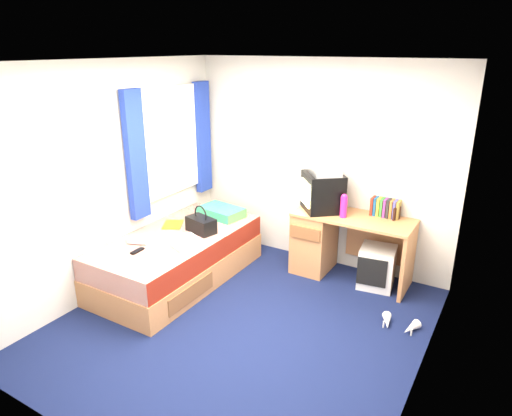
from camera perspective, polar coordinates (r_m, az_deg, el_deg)
The scene contains 20 objects.
ground at distance 4.50m, azimuth -1.80°, elevation -14.31°, with size 3.40×3.40×0.00m, color #0C1438.
room_shell at distance 3.88m, azimuth -2.03°, elevation 3.73°, with size 3.40×3.40×3.40m.
bed at distance 5.23m, azimuth -9.71°, elevation -6.11°, with size 1.01×2.00×0.54m.
pillow at distance 5.58m, azimuth -4.35°, elevation -0.50°, with size 0.53×0.34×0.12m, color #1B9CB1.
desk at distance 5.33m, azimuth 9.10°, elevation -3.92°, with size 1.30×0.55×0.75m.
storage_cube at distance 5.20m, azimuth 14.87°, elevation -7.14°, with size 0.37×0.37×0.46m, color silver.
crt_tv at distance 5.17m, azimuth 8.31°, elevation 2.00°, with size 0.58×0.59×0.43m.
vcr at distance 5.10m, azimuth 8.50°, elevation 4.71°, with size 0.41×0.29×0.08m, color silver.
book_row at distance 5.16m, azimuth 15.87°, elevation 0.04°, with size 0.31×0.13×0.20m.
picture_frame at distance 5.10m, azimuth 17.19°, elevation -0.66°, with size 0.02×0.12×0.14m, color black.
pink_water_bottle at distance 5.02m, azimuth 10.90°, elevation 0.13°, with size 0.07×0.07×0.23m, color #EB218B.
aerosol_can at distance 5.16m, azimuth 10.97°, elevation 0.31°, with size 0.05×0.05×0.18m, color silver.
handbag at distance 5.13m, azimuth -6.89°, elevation -2.04°, with size 0.38×0.27×0.31m.
towel at distance 4.78m, azimuth -8.60°, elevation -4.36°, with size 0.29×0.24×0.10m, color white.
magazine at distance 5.40m, azimuth -10.35°, elevation -2.04°, with size 0.21×0.28×0.01m, color yellow.
water_bottle at distance 4.96m, azimuth -14.58°, elevation -4.03°, with size 0.07×0.07×0.20m, color white.
colour_swatch_fan at distance 4.71m, azimuth -13.23°, elevation -5.62°, with size 0.22×0.06×0.01m, color gold.
remote_control at distance 4.80m, azimuth -14.62°, elevation -5.21°, with size 0.05×0.16×0.02m, color black.
window_assembly at distance 5.50m, azimuth -10.59°, elevation 7.83°, with size 0.11×1.42×1.40m.
white_heels at distance 4.62m, azimuth 17.42°, elevation -13.75°, with size 0.37×0.24×0.09m.
Camera 1 is at (2.03, -3.13, 2.52)m, focal length 32.00 mm.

